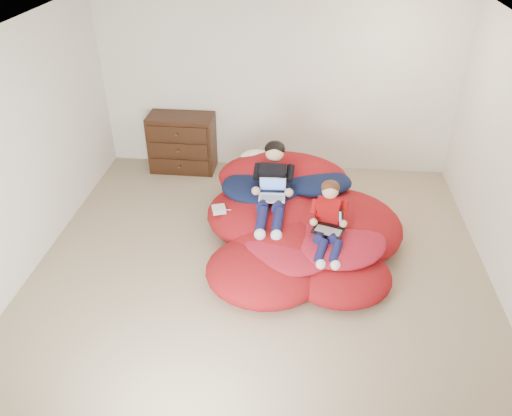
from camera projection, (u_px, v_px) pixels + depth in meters
The scene contains 9 objects.
room_shell at pixel (260, 254), 5.42m from camera, with size 5.10×5.10×2.77m.
dresser at pixel (182, 143), 7.31m from camera, with size 0.94×0.53×0.84m.
beanbag_pile at pixel (298, 224), 5.85m from camera, with size 2.34×2.47×0.85m.
cream_pillow at pixel (256, 160), 6.42m from camera, with size 0.44×0.28×0.28m, color #EDE4CD.
older_boy at pixel (273, 183), 5.76m from camera, with size 0.34×1.09×0.74m.
younger_boy at pixel (329, 218), 5.30m from camera, with size 0.34×0.82×0.65m.
laptop_white at pixel (272, 192), 5.74m from camera, with size 0.31×0.30×0.21m.
laptop_black at pixel (328, 223), 5.34m from camera, with size 0.37×0.40×0.23m.
power_adapter at pixel (219, 209), 5.80m from camera, with size 0.15×0.15×0.06m, color silver.
Camera 1 is at (0.38, -4.27, 3.57)m, focal length 35.00 mm.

